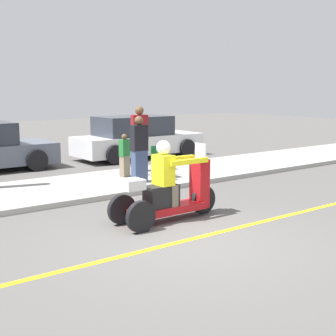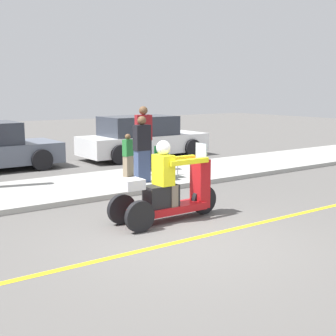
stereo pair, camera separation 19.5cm
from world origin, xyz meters
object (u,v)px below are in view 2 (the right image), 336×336
at_px(motorcycle_trike, 168,192).
at_px(folding_chair_set_back, 164,158).
at_px(spectator_far_back, 128,156).
at_px(parked_car_lot_far, 142,138).
at_px(spectator_with_child, 142,151).
at_px(spectator_by_tree, 144,140).

relative_size(motorcycle_trike, folding_chair_set_back, 2.70).
xyz_separation_m(spectator_far_back, parked_car_lot_far, (2.61, 3.41, 0.03)).
xyz_separation_m(spectator_far_back, spectator_with_child, (-0.11, -0.86, 0.24)).
height_order(motorcycle_trike, spectator_by_tree, spectator_by_tree).
height_order(spectator_far_back, folding_chair_set_back, spectator_far_back).
xyz_separation_m(motorcycle_trike, parked_car_lot_far, (3.96, 7.12, 0.16)).
distance_m(spectator_with_child, folding_chair_set_back, 0.92).
bearing_deg(parked_car_lot_far, spectator_by_tree, -121.80).
height_order(spectator_by_tree, folding_chair_set_back, spectator_by_tree).
bearing_deg(folding_chair_set_back, spectator_with_child, -163.02).
distance_m(motorcycle_trike, spectator_with_child, 3.13).
bearing_deg(spectator_with_child, spectator_far_back, 82.97).
height_order(motorcycle_trike, folding_chair_set_back, motorcycle_trike).
bearing_deg(parked_car_lot_far, spectator_far_back, -127.44).
distance_m(folding_chair_set_back, parked_car_lot_far, 4.43).
xyz_separation_m(motorcycle_trike, spectator_with_child, (1.24, 2.85, 0.37)).
distance_m(spectator_far_back, spectator_by_tree, 0.96).
distance_m(motorcycle_trike, parked_car_lot_far, 8.14).
distance_m(spectator_with_child, spectator_by_tree, 1.58).
xyz_separation_m(folding_chair_set_back, parked_car_lot_far, (1.88, 4.01, 0.07)).
height_order(spectator_with_child, parked_car_lot_far, spectator_with_child).
distance_m(spectator_with_child, parked_car_lot_far, 5.06).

